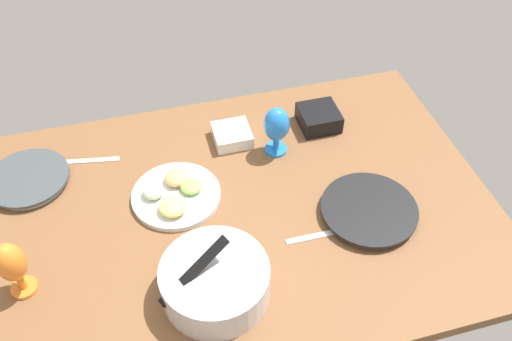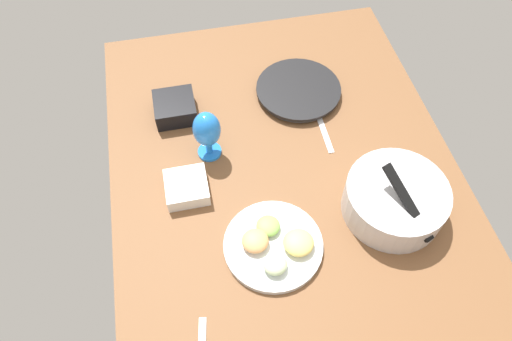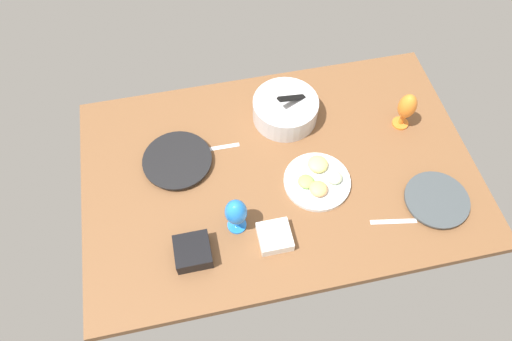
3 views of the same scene
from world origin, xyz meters
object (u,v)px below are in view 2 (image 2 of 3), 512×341
object	(u,v)px
square_bowl_black	(175,107)
square_bowl_white	(187,187)
hurricane_glass_blue	(207,131)
dinner_plate_left	(298,90)
fruit_platter	(274,245)
mixing_bowl	(395,199)

from	to	relation	value
square_bowl_black	square_bowl_white	size ratio (longest dim) A/B	1.08
hurricane_glass_blue	square_bowl_black	bearing A→B (deg)	-154.74
dinner_plate_left	fruit_platter	distance (cm)	57.95
hurricane_glass_blue	square_bowl_black	world-z (taller)	hurricane_glass_blue
dinner_plate_left	mixing_bowl	distance (cm)	51.35
dinner_plate_left	square_bowl_black	size ratio (longest dim) A/B	2.19
dinner_plate_left	hurricane_glass_blue	bearing A→B (deg)	-60.65
mixing_bowl	hurricane_glass_blue	xyz separation A→B (cm)	(-30.49, -47.48, 4.90)
fruit_platter	square_bowl_white	bearing A→B (deg)	-137.49
mixing_bowl	hurricane_glass_blue	bearing A→B (deg)	-122.71
mixing_bowl	fruit_platter	size ratio (longest dim) A/B	1.07
mixing_bowl	hurricane_glass_blue	size ratio (longest dim) A/B	1.66
square_bowl_white	square_bowl_black	bearing A→B (deg)	179.89
fruit_platter	square_bowl_black	distance (cm)	57.13
dinner_plate_left	mixing_bowl	size ratio (longest dim) A/B	0.99
fruit_platter	hurricane_glass_blue	xyz separation A→B (cm)	(-35.38, -12.27, 8.73)
dinner_plate_left	mixing_bowl	bearing A→B (deg)	16.22
hurricane_glass_blue	square_bowl_white	xyz separation A→B (cm)	(12.75, -8.48, -7.95)
mixing_bowl	dinner_plate_left	bearing A→B (deg)	-163.78
fruit_platter	hurricane_glass_blue	size ratio (longest dim) A/B	1.55
hurricane_glass_blue	fruit_platter	bearing A→B (deg)	19.12
square_bowl_white	hurricane_glass_blue	bearing A→B (deg)	146.37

